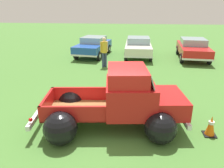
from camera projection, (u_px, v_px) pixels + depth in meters
name	position (u px, v px, depth m)	size (l,w,h in m)	color
ground_plane	(109.00, 124.00, 6.93)	(80.00, 80.00, 0.00)	#477A33
vintage_pickup_truck	(121.00, 103.00, 6.67)	(4.80, 3.18, 1.96)	black
show_car_0	(93.00, 45.00, 16.12)	(2.44, 4.43, 1.43)	black
show_car_1	(138.00, 46.00, 15.84)	(1.95, 4.30, 1.43)	black
show_car_2	(193.00, 48.00, 15.21)	(2.28, 4.57, 1.43)	black
spectator_0	(104.00, 50.00, 13.05)	(0.49, 0.47, 1.85)	navy
lane_cone_0	(211.00, 126.00, 6.26)	(0.36, 0.36, 0.63)	black
lane_cone_1	(160.00, 92.00, 8.68)	(0.36, 0.36, 0.63)	black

